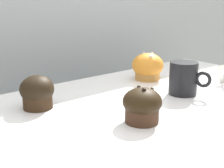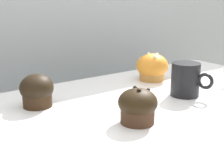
{
  "view_description": "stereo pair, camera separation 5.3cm",
  "coord_description": "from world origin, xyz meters",
  "views": [
    {
      "loc": [
        -0.64,
        -0.54,
        1.22
      ],
      "look_at": [
        -0.13,
        0.08,
        0.99
      ],
      "focal_mm": 50.0,
      "sensor_mm": 36.0,
      "label": 1
    },
    {
      "loc": [
        -0.59,
        -0.58,
        1.22
      ],
      "look_at": [
        -0.13,
        0.08,
        0.99
      ],
      "focal_mm": 50.0,
      "sensor_mm": 36.0,
      "label": 2
    }
  ],
  "objects": [
    {
      "name": "muffin_back_right",
      "position": [
        -0.31,
        0.15,
        0.99
      ],
      "size": [
        0.09,
        0.09,
        0.08
      ],
      "color": "#352314",
      "rests_on": "display_counter"
    },
    {
      "name": "muffin_front_center",
      "position": [
        -0.17,
        -0.08,
        0.98
      ],
      "size": [
        0.09,
        0.09,
        0.08
      ],
      "color": "#41291B",
      "rests_on": "display_counter"
    },
    {
      "name": "muffin_back_left",
      "position": [
        0.1,
        0.17,
        0.99
      ],
      "size": [
        0.11,
        0.11,
        0.09
      ],
      "color": "#C0833E",
      "rests_on": "display_counter"
    },
    {
      "name": "wall_back",
      "position": [
        0.0,
        0.6,
        0.9
      ],
      "size": [
        3.2,
        0.1,
        1.8
      ],
      "primitive_type": "cube",
      "color": "#A8B2B7",
      "rests_on": "ground"
    },
    {
      "name": "coffee_cup",
      "position": [
        0.07,
        -0.01,
        0.99
      ],
      "size": [
        0.08,
        0.12,
        0.09
      ],
      "color": "black",
      "rests_on": "display_counter"
    }
  ]
}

